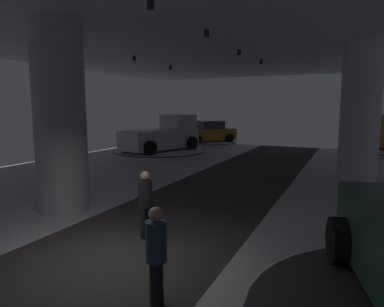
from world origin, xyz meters
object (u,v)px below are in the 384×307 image
object	(u,v)px
display_platform_deep_left	(209,143)
visitor_walking_near	(156,251)
display_car_deep_left	(209,132)
visitor_walking_far	(146,200)
pickup_truck_far_left	(164,136)
column_left	(60,118)
display_platform_far_left	(160,152)
column_right	(360,115)

from	to	relation	value
display_platform_deep_left	visitor_walking_near	size ratio (longest dim) A/B	2.85
display_platform_deep_left	visitor_walking_near	world-z (taller)	visitor_walking_near
display_car_deep_left	visitor_walking_near	world-z (taller)	display_car_deep_left
visitor_walking_far	visitor_walking_near	bearing A→B (deg)	-53.99
display_platform_deep_left	pickup_truck_far_left	distance (m)	6.67
column_left	visitor_walking_near	size ratio (longest dim) A/B	3.46
display_car_deep_left	display_platform_far_left	distance (m)	6.97
display_car_deep_left	pickup_truck_far_left	size ratio (longest dim) A/B	0.75
column_right	visitor_walking_near	xyz separation A→B (m)	(-2.86, -10.44, -1.84)
column_right	pickup_truck_far_left	distance (m)	12.47
display_car_deep_left	display_platform_far_left	world-z (taller)	display_car_deep_left
display_platform_far_left	pickup_truck_far_left	bearing A→B (deg)	72.95
display_car_deep_left	visitor_walking_far	size ratio (longest dim) A/B	2.69
column_right	display_platform_deep_left	xyz separation A→B (m)	(-10.88, 11.28, -2.61)
column_right	visitor_walking_far	size ratio (longest dim) A/B	3.46
column_left	visitor_walking_near	world-z (taller)	column_left
visitor_walking_near	column_left	bearing A→B (deg)	148.22
pickup_truck_far_left	visitor_walking_far	bearing A→B (deg)	-61.81
display_platform_deep_left	visitor_walking_far	bearing A→B (deg)	-71.94
column_left	display_car_deep_left	bearing A→B (deg)	98.71
display_car_deep_left	pickup_truck_far_left	distance (m)	6.61
display_platform_far_left	visitor_walking_near	distance (m)	17.22
column_left	visitor_walking_far	size ratio (longest dim) A/B	3.46
column_right	visitor_walking_near	size ratio (longest dim) A/B	3.46
column_right	visitor_walking_near	distance (m)	10.98
display_platform_far_left	column_left	bearing A→B (deg)	-73.24
display_platform_deep_left	display_car_deep_left	distance (m)	0.87
pickup_truck_far_left	visitor_walking_near	world-z (taller)	pickup_truck_far_left
column_right	display_car_deep_left	xyz separation A→B (m)	(-10.85, 11.30, -1.74)
display_platform_deep_left	column_left	bearing A→B (deg)	-81.22
display_car_deep_left	column_left	bearing A→B (deg)	-81.29
column_right	visitor_walking_far	distance (m)	9.49
column_right	column_left	bearing A→B (deg)	-137.85
display_platform_deep_left	visitor_walking_far	world-z (taller)	visitor_walking_far
display_platform_deep_left	pickup_truck_far_left	size ratio (longest dim) A/B	0.80
column_right	display_platform_deep_left	world-z (taller)	column_right
visitor_walking_near	column_right	bearing A→B (deg)	74.69
display_platform_deep_left	pickup_truck_far_left	bearing A→B (deg)	-94.85
display_car_deep_left	display_platform_far_left	bearing A→B (deg)	-95.57
pickup_truck_far_left	visitor_walking_near	bearing A→B (deg)	-60.53
display_platform_deep_left	visitor_walking_near	bearing A→B (deg)	-69.75
visitor_walking_near	visitor_walking_far	bearing A→B (deg)	126.01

